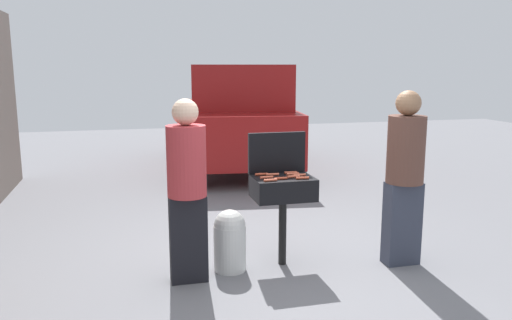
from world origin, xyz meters
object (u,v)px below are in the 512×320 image
Objects in this scene: hot_dog_5 at (270,180)px; parked_minivan at (237,116)px; hot_dog_6 at (294,176)px; hot_dog_7 at (293,174)px; bbq_grill at (283,191)px; hot_dog_1 at (299,175)px; hot_dog_2 at (291,173)px; hot_dog_8 at (302,178)px; propane_tank at (230,239)px; hot_dog_4 at (273,174)px; hot_dog_3 at (267,177)px; hot_dog_9 at (262,174)px; person_right at (405,172)px; person_left at (187,185)px; hot_dog_0 at (281,178)px.

parked_minivan is at bearing 81.10° from hot_dog_5.
hot_dog_6 and hot_dog_7 have the same top height.
hot_dog_7 is (0.03, 0.12, 0.00)m from hot_dog_6.
hot_dog_5 is at bearing -139.07° from bbq_grill.
hot_dog_1 is 0.14m from hot_dog_2.
hot_dog_8 is at bearing -55.55° from hot_dog_6.
hot_dog_7 is 1.00× the size of hot_dog_8.
hot_dog_6 reaches higher than propane_tank.
hot_dog_4 is at bearing -169.10° from hot_dog_2.
propane_tank is (-0.38, 0.00, -0.60)m from hot_dog_3.
bbq_grill is at bearing 2.39° from propane_tank.
bbq_grill is 7.00× the size of hot_dog_9.
parked_minivan is at bearing 80.51° from hot_dog_9.
hot_dog_5 is 0.07× the size of person_right.
hot_dog_3 is at bearing 173.32° from hot_dog_6.
hot_dog_4 is 1.00× the size of hot_dog_6.
person_right is 0.38× the size of parked_minivan.
hot_dog_5 is at bearing -8.60° from person_left.
hot_dog_0 and hot_dog_9 have the same top height.
hot_dog_6 is 0.21× the size of propane_tank.
hot_dog_4 is (0.09, 0.11, 0.00)m from hot_dog_3.
hot_dog_4 is 0.23m from hot_dog_6.
hot_dog_0 and hot_dog_1 have the same top height.
hot_dog_2 is at bearing 27.22° from hot_dog_3.
parked_minivan is (0.70, 5.19, 0.10)m from hot_dog_0.
hot_dog_4 is (-0.25, 0.09, 0.00)m from hot_dog_1.
hot_dog_2 is 0.19m from hot_dog_6.
hot_dog_2 and hot_dog_5 have the same top height.
person_left is at bearing 12.44° from person_right.
hot_dog_8 is at bearing -9.79° from propane_tank.
hot_dog_1 and hot_dog_6 have the same top height.
hot_dog_2 is at bearing 96.13° from hot_dog_8.
hot_dog_6 is (0.15, 0.05, 0.00)m from hot_dog_0.
hot_dog_1 is 0.09m from hot_dog_6.
person_left is (-1.10, -0.30, 0.01)m from hot_dog_2.
hot_dog_4 is 0.77m from propane_tank.
hot_dog_1 is at bearing -1.38° from person_left.
hot_dog_9 is at bearing 161.66° from hot_dog_4.
hot_dog_5 and hot_dog_8 have the same top height.
hot_dog_8 reaches higher than propane_tank.
hot_dog_0 is 0.21× the size of propane_tank.
person_left is at bearing -163.75° from hot_dog_4.
hot_dog_4 is (-0.08, 0.09, 0.16)m from bbq_grill.
hot_dog_4 is at bearing 6.49° from person_left.
bbq_grill is 0.20× the size of parked_minivan.
parked_minivan is at bearing -68.97° from person_right.
hot_dog_5 is at bearing -160.02° from hot_dog_6.
person_left reaches higher than hot_dog_4.
parked_minivan reaches higher than hot_dog_2.
hot_dog_3 is at bearing -152.78° from hot_dog_2.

